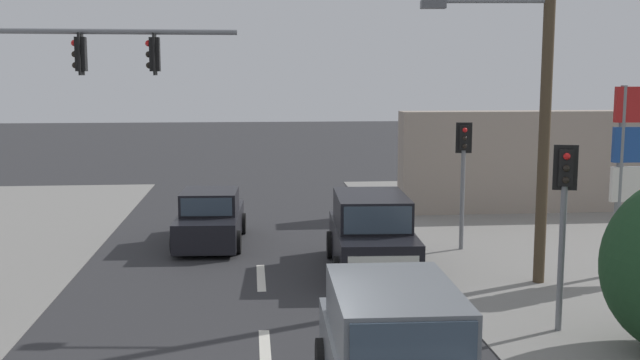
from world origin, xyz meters
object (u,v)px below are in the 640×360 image
Objects in this scene: utility_pole_midground_right at (540,74)px; suv_oncoming_near at (396,359)px; traffic_signal_mast at (43,110)px; suv_oncoming_mid at (371,236)px; sedan_receding_far at (210,220)px; pedestal_signal_right_kerb at (564,206)px; pedestal_signal_far_median at (463,164)px.

suv_oncoming_near is (-4.56, -6.65, -3.97)m from utility_pole_midground_right.
traffic_signal_mast reaches higher than suv_oncoming_mid.
sedan_receding_far is 11.99m from suv_oncoming_near.
utility_pole_midground_right is at bearing -22.42° from suv_oncoming_mid.
suv_oncoming_near is at bearing -74.66° from sedan_receding_far.
suv_oncoming_mid is at bearing 157.58° from utility_pole_midground_right.
traffic_signal_mast reaches higher than pedestal_signal_right_kerb.
suv_oncoming_near is (3.17, -11.56, 0.18)m from sedan_receding_far.
suv_oncoming_near is at bearing -42.78° from traffic_signal_mast.
traffic_signal_mast is at bearing 166.74° from pedestal_signal_right_kerb.
traffic_signal_mast is 1.39× the size of sedan_receding_far.
traffic_signal_mast is 1.69× the size of pedestal_signal_right_kerb.
traffic_signal_mast is 11.04m from pedestal_signal_far_median.
pedestal_signal_far_median is at bearing 23.87° from traffic_signal_mast.
traffic_signal_mast reaches higher than pedestal_signal_far_median.
traffic_signal_mast is 1.31× the size of suv_oncoming_near.
utility_pole_midground_right is 2.52× the size of pedestal_signal_far_median.
pedestal_signal_right_kerb reaches higher than suv_oncoming_mid.
sedan_receding_far is 5.39m from suv_oncoming_mid.
pedestal_signal_far_median is (0.03, 6.76, 0.00)m from pedestal_signal_right_kerb.
pedestal_signal_right_kerb reaches higher than suv_oncoming_near.
traffic_signal_mast is 7.43m from sedan_receding_far.
traffic_signal_mast is at bearing -116.76° from sedan_receding_far.
traffic_signal_mast is 1.30× the size of suv_oncoming_mid.
pedestal_signal_far_median reaches higher than sedan_receding_far.
suv_oncoming_mid is (-2.86, -1.97, -1.53)m from pedestal_signal_far_median.
pedestal_signal_right_kerb is (9.94, -2.34, -1.73)m from traffic_signal_mast.
pedestal_signal_far_median reaches higher than suv_oncoming_near.
pedestal_signal_right_kerb is (-0.76, -3.31, -2.43)m from utility_pole_midground_right.
suv_oncoming_near is at bearing -124.46° from utility_pole_midground_right.
utility_pole_midground_right reaches higher than suv_oncoming_near.
sedan_receding_far is 0.93× the size of suv_oncoming_mid.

